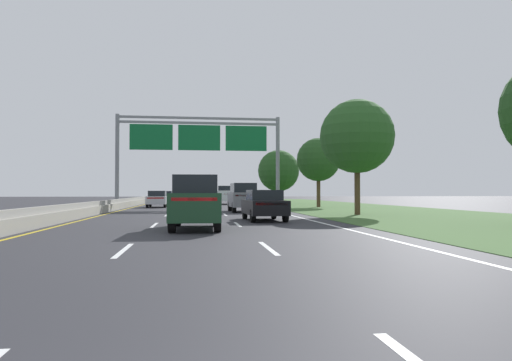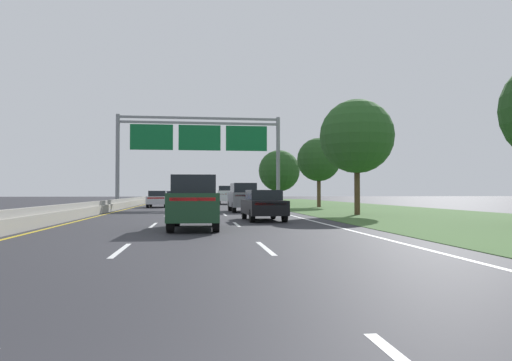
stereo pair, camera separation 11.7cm
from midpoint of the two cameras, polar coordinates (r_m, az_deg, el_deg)
ground_plane at (r=36.75m, az=-7.39°, el=-3.67°), size 220.00×220.00×0.00m
lane_striping at (r=36.30m, az=-7.39°, el=-3.69°), size 11.96×106.00×0.01m
grass_verge_right at (r=39.31m, az=13.43°, el=-3.48°), size 14.00×110.00×0.02m
median_barrier_concrete at (r=37.33m, az=-17.59°, el=-3.04°), size 0.60×110.00×0.85m
overhead_sign_gantry at (r=43.67m, az=-6.97°, el=4.67°), size 15.06×0.42×8.51m
pickup_truck_white at (r=56.52m, az=-3.79°, el=-1.78°), size 2.14×5.45×2.20m
car_darkgreen_centre_lane_suv at (r=18.79m, az=-7.46°, el=-2.53°), size 2.03×4.75×2.11m
car_silver_left_lane_sedan at (r=45.79m, az=-11.95°, el=-2.17°), size 1.83×4.40×1.57m
car_blue_left_lane_sedan at (r=63.99m, az=-10.93°, el=-1.94°), size 1.88×4.43×1.57m
car_grey_right_lane_suv at (r=34.84m, az=-1.70°, el=-2.00°), size 1.99×4.74×2.11m
car_black_right_lane_sedan at (r=24.19m, az=0.84°, el=-2.94°), size 1.93×4.45×1.57m
roadside_tree_mid at (r=30.83m, az=12.05°, el=5.24°), size 4.73×4.73×7.39m
roadside_tree_far at (r=45.29m, az=7.51°, el=2.51°), size 4.14×4.14×6.63m
roadside_tree_distant at (r=57.83m, az=2.69°, el=1.18°), size 5.08×5.08×6.61m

